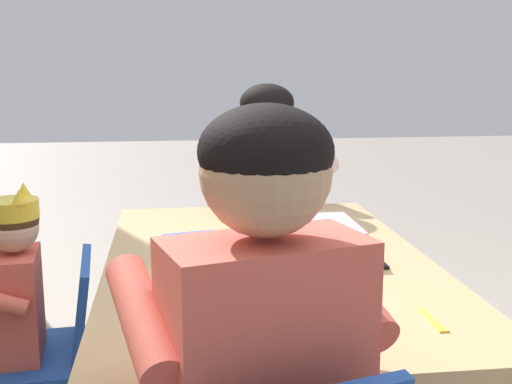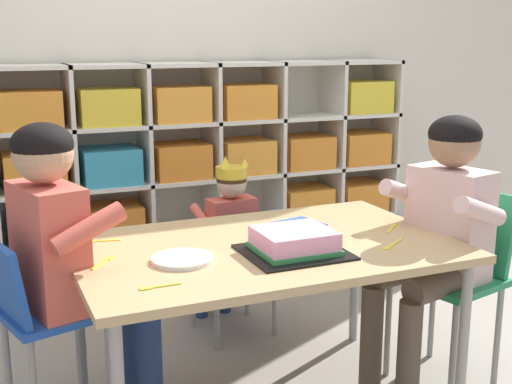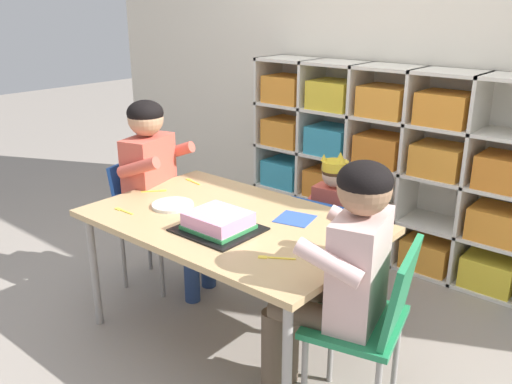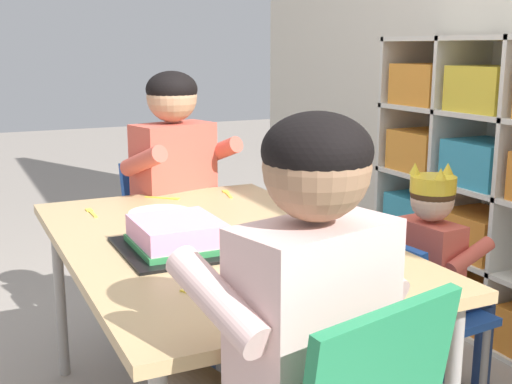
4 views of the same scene
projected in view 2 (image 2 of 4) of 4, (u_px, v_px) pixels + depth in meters
The scene contains 17 objects.
classroom_back_wall at pixel (148, 8), 3.50m from camera, with size 5.17×0.10×2.95m, color beige.
storage_cubby_shelf at pixel (209, 182), 3.61m from camera, with size 2.20×0.31×1.20m.
activity_table at pixel (264, 256), 2.34m from camera, with size 1.31×0.83×0.62m.
classroom_chair_blue at pixel (238, 261), 2.98m from camera, with size 0.38×0.38×0.60m.
child_with_crown at pixel (228, 224), 3.04m from camera, with size 0.31×0.31×0.81m.
classroom_chair_adult_side at pixel (39, 315), 2.17m from camera, with size 0.40×0.38×0.72m.
adult_helper_seated at pixel (68, 244), 2.19m from camera, with size 0.47×0.46×1.07m.
classroom_chair_guest_side at pixel (456, 266), 2.59m from camera, with size 0.43×0.44×0.75m.
guest_at_table_side at pixel (439, 224), 2.48m from camera, with size 0.47×0.45×1.05m.
birthday_cake_on_tray at pixel (294, 243), 2.23m from camera, with size 0.33×0.30×0.08m.
paper_plate_stack at pixel (182, 259), 2.15m from camera, with size 0.20×0.20×0.01m, color white.
paper_napkin_square at pixel (299, 224), 2.58m from camera, with size 0.16×0.16×0.00m, color #3356B7.
fork_by_napkin at pixel (392, 228), 2.53m from camera, with size 0.10×0.10×0.00m.
fork_at_table_front_edge at pixel (392, 245), 2.32m from camera, with size 0.13×0.09×0.00m.
fork_scattered_mid_table at pixel (157, 287), 1.93m from camera, with size 0.12×0.02×0.00m.
fork_beside_plate_stack at pixel (100, 241), 2.36m from camera, with size 0.13×0.04×0.00m.
fork_near_cake_tray at pixel (104, 262), 2.14m from camera, with size 0.10×0.11×0.00m.
Camera 2 is at (-0.90, -2.04, 1.32)m, focal length 47.09 mm.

